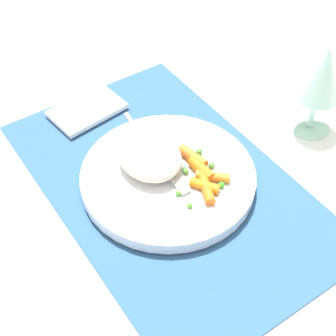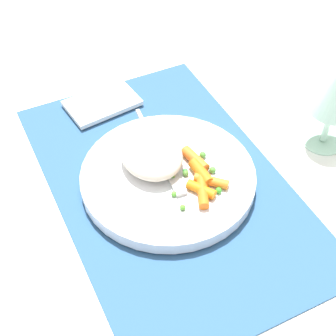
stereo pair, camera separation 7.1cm
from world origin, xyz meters
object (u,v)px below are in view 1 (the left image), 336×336
object	(u,v)px
rice_mound	(150,156)
wine_glass	(323,75)
plate	(168,177)
carrot_portion	(203,174)
fork	(159,160)
napkin	(87,110)

from	to	relation	value
rice_mound	wine_glass	bearing A→B (deg)	79.06
plate	rice_mound	world-z (taller)	rice_mound
plate	carrot_portion	distance (m)	0.05
wine_glass	plate	bearing A→B (deg)	-95.65
fork	wine_glass	size ratio (longest dim) A/B	1.24
carrot_portion	fork	size ratio (longest dim) A/B	0.56
fork	napkin	bearing A→B (deg)	-171.82
wine_glass	napkin	world-z (taller)	wine_glass
fork	wine_glass	distance (m)	0.27
rice_mound	carrot_portion	bearing A→B (deg)	38.16
fork	plate	bearing A→B (deg)	-5.80
rice_mound	fork	xyz separation A→B (m)	(0.00, 0.02, -0.02)
carrot_portion	rice_mound	bearing A→B (deg)	-141.84
rice_mound	fork	bearing A→B (deg)	85.80
plate	fork	size ratio (longest dim) A/B	1.32
fork	wine_glass	xyz separation A→B (m)	(0.05, 0.26, 0.08)
plate	carrot_portion	bearing A→B (deg)	45.42
rice_mound	carrot_portion	world-z (taller)	rice_mound
carrot_portion	napkin	size ratio (longest dim) A/B	0.91
plate	wine_glass	world-z (taller)	wine_glass
plate	wine_glass	bearing A→B (deg)	84.35
plate	napkin	world-z (taller)	plate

